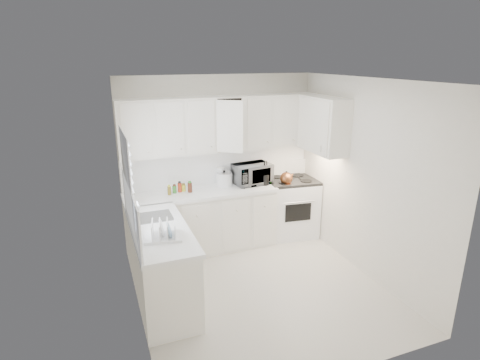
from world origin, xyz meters
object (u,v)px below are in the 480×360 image
microwave (252,172)px  utensil_crock (265,173)px  rice_cooker (224,178)px  dish_rack (163,229)px  tea_kettle (286,177)px  stove (291,199)px

microwave → utensil_crock: utensil_crock is taller
rice_cooker → dish_rack: bearing=-129.5°
rice_cooker → dish_rack: 1.93m
tea_kettle → microwave: bearing=153.6°
rice_cooker → utensil_crock: utensil_crock is taller
tea_kettle → utensil_crock: size_ratio=0.62×
microwave → rice_cooker: size_ratio=2.34×
tea_kettle → stove: bearing=37.6°
stove → microwave: size_ratio=2.16×
stove → utensil_crock: (-0.51, -0.09, 0.53)m
stove → microwave: microwave is taller
stove → dish_rack: (-2.32, -1.39, 0.45)m
microwave → rice_cooker: (-0.44, 0.06, -0.07)m
tea_kettle → dish_rack: (-2.14, -1.23, 0.01)m
utensil_crock → dish_rack: size_ratio=0.97×
tea_kettle → rice_cooker: size_ratio=1.01×
tea_kettle → microwave: microwave is taller
stove → tea_kettle: (-0.18, -0.16, 0.44)m
stove → dish_rack: 2.75m
utensil_crock → dish_rack: bearing=-144.3°
tea_kettle → microwave: size_ratio=0.43×
tea_kettle → utensil_crock: bearing=164.0°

